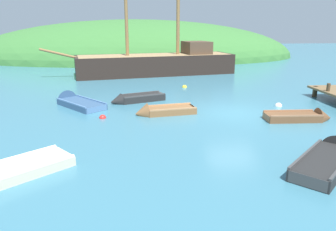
{
  "coord_description": "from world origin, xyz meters",
  "views": [
    {
      "loc": [
        -4.84,
        -15.15,
        4.28
      ],
      "look_at": [
        -3.43,
        -0.94,
        0.23
      ],
      "focal_mm": 34.2,
      "sensor_mm": 36.0,
      "label": 1
    }
  ],
  "objects_px": {
    "buoy_yellow": "(185,87)",
    "buoy_white": "(278,106)",
    "rowboat_outer_right": "(329,159)",
    "rowboat_outer_left": "(9,175)",
    "sailing_ship": "(157,67)",
    "rowboat_near_dock": "(302,118)",
    "rowboat_far": "(75,103)",
    "rowboat_center": "(135,100)",
    "rowboat_portside": "(161,112)",
    "buoy_red": "(103,118)"
  },
  "relations": [
    {
      "from": "rowboat_near_dock",
      "to": "rowboat_outer_right",
      "type": "bearing_deg",
      "value": -105.67
    },
    {
      "from": "rowboat_portside",
      "to": "rowboat_center",
      "type": "bearing_deg",
      "value": -74.31
    },
    {
      "from": "rowboat_far",
      "to": "buoy_yellow",
      "type": "xyz_separation_m",
      "value": [
        6.86,
        4.52,
        -0.09
      ]
    },
    {
      "from": "rowboat_outer_left",
      "to": "buoy_yellow",
      "type": "height_order",
      "value": "rowboat_outer_left"
    },
    {
      "from": "rowboat_near_dock",
      "to": "rowboat_far",
      "type": "height_order",
      "value": "rowboat_far"
    },
    {
      "from": "rowboat_outer_right",
      "to": "rowboat_outer_left",
      "type": "bearing_deg",
      "value": 136.39
    },
    {
      "from": "rowboat_far",
      "to": "buoy_yellow",
      "type": "relative_size",
      "value": 10.8
    },
    {
      "from": "rowboat_portside",
      "to": "buoy_white",
      "type": "xyz_separation_m",
      "value": [
        6.5,
        0.95,
        -0.1
      ]
    },
    {
      "from": "sailing_ship",
      "to": "rowboat_near_dock",
      "type": "bearing_deg",
      "value": 99.47
    },
    {
      "from": "rowboat_outer_left",
      "to": "buoy_white",
      "type": "bearing_deg",
      "value": 172.78
    },
    {
      "from": "rowboat_near_dock",
      "to": "rowboat_outer_left",
      "type": "relative_size",
      "value": 1.0
    },
    {
      "from": "rowboat_outer_left",
      "to": "rowboat_far",
      "type": "height_order",
      "value": "rowboat_far"
    },
    {
      "from": "sailing_ship",
      "to": "rowboat_center",
      "type": "height_order",
      "value": "sailing_ship"
    },
    {
      "from": "rowboat_outer_left",
      "to": "rowboat_far",
      "type": "relative_size",
      "value": 0.85
    },
    {
      "from": "rowboat_outer_left",
      "to": "rowboat_far",
      "type": "xyz_separation_m",
      "value": [
        0.3,
        8.84,
        -0.0
      ]
    },
    {
      "from": "rowboat_far",
      "to": "rowboat_center",
      "type": "distance_m",
      "value": 3.39
    },
    {
      "from": "rowboat_far",
      "to": "rowboat_center",
      "type": "xyz_separation_m",
      "value": [
        3.37,
        0.39,
        0.04
      ]
    },
    {
      "from": "rowboat_outer_left",
      "to": "buoy_yellow",
      "type": "distance_m",
      "value": 15.16
    },
    {
      "from": "rowboat_far",
      "to": "buoy_white",
      "type": "bearing_deg",
      "value": -137.05
    },
    {
      "from": "rowboat_outer_right",
      "to": "rowboat_outer_left",
      "type": "distance_m",
      "value": 9.86
    },
    {
      "from": "rowboat_outer_right",
      "to": "rowboat_far",
      "type": "bearing_deg",
      "value": 93.46
    },
    {
      "from": "buoy_yellow",
      "to": "buoy_white",
      "type": "distance_m",
      "value": 7.35
    },
    {
      "from": "rowboat_near_dock",
      "to": "buoy_red",
      "type": "bearing_deg",
      "value": 174.88
    },
    {
      "from": "rowboat_outer_right",
      "to": "buoy_yellow",
      "type": "distance_m",
      "value": 13.57
    },
    {
      "from": "rowboat_near_dock",
      "to": "rowboat_outer_right",
      "type": "distance_m",
      "value": 4.92
    },
    {
      "from": "rowboat_portside",
      "to": "rowboat_outer_right",
      "type": "relative_size",
      "value": 0.88
    },
    {
      "from": "rowboat_outer_left",
      "to": "buoy_red",
      "type": "height_order",
      "value": "rowboat_outer_left"
    },
    {
      "from": "sailing_ship",
      "to": "buoy_red",
      "type": "bearing_deg",
      "value": 64.36
    },
    {
      "from": "sailing_ship",
      "to": "buoy_yellow",
      "type": "xyz_separation_m",
      "value": [
        1.5,
        -6.52,
        -0.64
      ]
    },
    {
      "from": "rowboat_portside",
      "to": "buoy_red",
      "type": "xyz_separation_m",
      "value": [
        -2.84,
        -0.44,
        -0.1
      ]
    },
    {
      "from": "rowboat_near_dock",
      "to": "rowboat_far",
      "type": "bearing_deg",
      "value": 162.38
    },
    {
      "from": "sailing_ship",
      "to": "rowboat_far",
      "type": "height_order",
      "value": "sailing_ship"
    },
    {
      "from": "rowboat_near_dock",
      "to": "rowboat_far",
      "type": "xyz_separation_m",
      "value": [
        -11.11,
        4.11,
        -0.01
      ]
    },
    {
      "from": "sailing_ship",
      "to": "buoy_yellow",
      "type": "height_order",
      "value": "sailing_ship"
    },
    {
      "from": "sailing_ship",
      "to": "buoy_red",
      "type": "xyz_separation_m",
      "value": [
        -3.55,
        -13.88,
        -0.64
      ]
    },
    {
      "from": "rowboat_outer_left",
      "to": "buoy_white",
      "type": "height_order",
      "value": "rowboat_outer_left"
    },
    {
      "from": "rowboat_center",
      "to": "buoy_white",
      "type": "xyz_separation_m",
      "value": [
        7.79,
        -1.83,
        -0.13
      ]
    },
    {
      "from": "rowboat_portside",
      "to": "rowboat_outer_left",
      "type": "xyz_separation_m",
      "value": [
        -4.95,
        -6.45,
        -0.0
      ]
    },
    {
      "from": "rowboat_near_dock",
      "to": "rowboat_center",
      "type": "bearing_deg",
      "value": 152.51
    },
    {
      "from": "rowboat_portside",
      "to": "rowboat_outer_left",
      "type": "distance_m",
      "value": 8.13
    },
    {
      "from": "rowboat_far",
      "to": "sailing_ship",
      "type": "bearing_deg",
      "value": -65.58
    },
    {
      "from": "rowboat_outer_left",
      "to": "buoy_yellow",
      "type": "relative_size",
      "value": 9.17
    },
    {
      "from": "rowboat_near_dock",
      "to": "rowboat_outer_right",
      "type": "relative_size",
      "value": 0.88
    },
    {
      "from": "rowboat_near_dock",
      "to": "rowboat_outer_left",
      "type": "height_order",
      "value": "rowboat_outer_left"
    },
    {
      "from": "rowboat_outer_right",
      "to": "sailing_ship",
      "type": "bearing_deg",
      "value": 57.99
    },
    {
      "from": "rowboat_center",
      "to": "buoy_yellow",
      "type": "height_order",
      "value": "rowboat_center"
    },
    {
      "from": "sailing_ship",
      "to": "rowboat_outer_left",
      "type": "distance_m",
      "value": 20.68
    },
    {
      "from": "sailing_ship",
      "to": "buoy_yellow",
      "type": "relative_size",
      "value": 48.5
    },
    {
      "from": "rowboat_portside",
      "to": "rowboat_far",
      "type": "xyz_separation_m",
      "value": [
        -4.65,
        2.39,
        -0.01
      ]
    },
    {
      "from": "rowboat_outer_right",
      "to": "buoy_white",
      "type": "distance_m",
      "value": 7.51
    }
  ]
}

